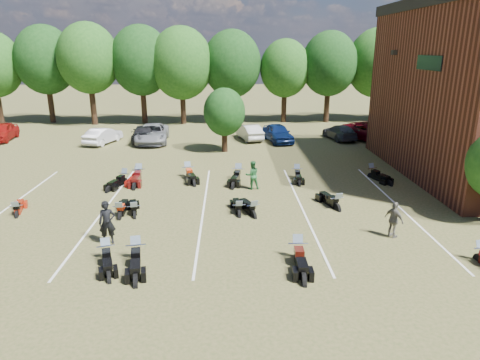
{
  "coord_description": "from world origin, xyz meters",
  "views": [
    {
      "loc": [
        -1.73,
        -17.28,
        7.8
      ],
      "look_at": [
        -1.13,
        4.0,
        1.2
      ],
      "focal_mm": 32.0,
      "sensor_mm": 36.0,
      "label": 1
    }
  ],
  "objects_px": {
    "car_0": "(2,132)",
    "person_green": "(252,175)",
    "person_black": "(107,223)",
    "car_4": "(278,133)",
    "motorcycle_14": "(139,180)",
    "motorcycle_3": "(137,261)",
    "motorcycle_7": "(17,216)",
    "person_grey": "(394,220)"
  },
  "relations": [
    {
      "from": "motorcycle_3",
      "to": "car_4",
      "type": "bearing_deg",
      "value": 59.74
    },
    {
      "from": "motorcycle_7",
      "to": "person_grey",
      "type": "bearing_deg",
      "value": 154.27
    },
    {
      "from": "motorcycle_3",
      "to": "motorcycle_7",
      "type": "xyz_separation_m",
      "value": [
        -6.69,
        4.67,
        0.0
      ]
    },
    {
      "from": "person_green",
      "to": "motorcycle_14",
      "type": "relative_size",
      "value": 0.67
    },
    {
      "from": "motorcycle_3",
      "to": "motorcycle_7",
      "type": "bearing_deg",
      "value": 134.92
    },
    {
      "from": "car_0",
      "to": "motorcycle_7",
      "type": "distance_m",
      "value": 20.43
    },
    {
      "from": "car_4",
      "to": "person_grey",
      "type": "height_order",
      "value": "person_grey"
    },
    {
      "from": "car_0",
      "to": "motorcycle_14",
      "type": "distance_m",
      "value": 18.77
    },
    {
      "from": "car_4",
      "to": "motorcycle_7",
      "type": "xyz_separation_m",
      "value": [
        -14.53,
        -16.8,
        -0.76
      ]
    },
    {
      "from": "person_black",
      "to": "car_4",
      "type": "bearing_deg",
      "value": 51.6
    },
    {
      "from": "car_4",
      "to": "car_0",
      "type": "bearing_deg",
      "value": 164.97
    },
    {
      "from": "car_0",
      "to": "motorcycle_3",
      "type": "distance_m",
      "value": 27.93
    },
    {
      "from": "car_4",
      "to": "motorcycle_3",
      "type": "relative_size",
      "value": 1.86
    },
    {
      "from": "car_0",
      "to": "person_grey",
      "type": "distance_m",
      "value": 33.99
    },
    {
      "from": "person_green",
      "to": "motorcycle_7",
      "type": "height_order",
      "value": "person_green"
    },
    {
      "from": "car_4",
      "to": "person_grey",
      "type": "bearing_deg",
      "value": -94.14
    },
    {
      "from": "car_0",
      "to": "person_black",
      "type": "height_order",
      "value": "person_black"
    },
    {
      "from": "person_green",
      "to": "motorcycle_7",
      "type": "bearing_deg",
      "value": 5.64
    },
    {
      "from": "motorcycle_7",
      "to": "motorcycle_14",
      "type": "xyz_separation_m",
      "value": [
        4.72,
        5.89,
        0.0
      ]
    },
    {
      "from": "car_4",
      "to": "person_green",
      "type": "xyz_separation_m",
      "value": [
        -2.94,
        -12.88,
        0.07
      ]
    },
    {
      "from": "person_grey",
      "to": "motorcycle_3",
      "type": "distance_m",
      "value": 10.77
    },
    {
      "from": "motorcycle_14",
      "to": "motorcycle_3",
      "type": "bearing_deg",
      "value": -81.51
    },
    {
      "from": "person_black",
      "to": "motorcycle_3",
      "type": "xyz_separation_m",
      "value": [
        1.47,
        -1.56,
        -0.93
      ]
    },
    {
      "from": "person_black",
      "to": "motorcycle_7",
      "type": "relative_size",
      "value": 0.92
    },
    {
      "from": "car_0",
      "to": "car_4",
      "type": "relative_size",
      "value": 1.0
    },
    {
      "from": "motorcycle_14",
      "to": "car_0",
      "type": "bearing_deg",
      "value": 137.57
    },
    {
      "from": "car_0",
      "to": "person_black",
      "type": "relative_size",
      "value": 2.42
    },
    {
      "from": "car_0",
      "to": "motorcycle_7",
      "type": "relative_size",
      "value": 2.22
    },
    {
      "from": "motorcycle_3",
      "to": "motorcycle_14",
      "type": "distance_m",
      "value": 10.73
    },
    {
      "from": "person_black",
      "to": "person_grey",
      "type": "height_order",
      "value": "person_black"
    },
    {
      "from": "car_0",
      "to": "person_green",
      "type": "xyz_separation_m",
      "value": [
        21.16,
        -14.11,
        0.07
      ]
    },
    {
      "from": "person_black",
      "to": "person_green",
      "type": "height_order",
      "value": "person_black"
    },
    {
      "from": "car_0",
      "to": "motorcycle_3",
      "type": "height_order",
      "value": "car_0"
    },
    {
      "from": "car_0",
      "to": "motorcycle_7",
      "type": "xyz_separation_m",
      "value": [
        9.58,
        -18.03,
        -0.76
      ]
    },
    {
      "from": "person_green",
      "to": "person_grey",
      "type": "height_order",
      "value": "person_green"
    },
    {
      "from": "motorcycle_3",
      "to": "motorcycle_14",
      "type": "height_order",
      "value": "motorcycle_14"
    },
    {
      "from": "car_0",
      "to": "person_green",
      "type": "height_order",
      "value": "person_green"
    },
    {
      "from": "person_green",
      "to": "motorcycle_14",
      "type": "height_order",
      "value": "person_green"
    },
    {
      "from": "person_black",
      "to": "motorcycle_14",
      "type": "relative_size",
      "value": 0.74
    },
    {
      "from": "motorcycle_7",
      "to": "person_black",
      "type": "bearing_deg",
      "value": 132.81
    },
    {
      "from": "person_green",
      "to": "car_4",
      "type": "bearing_deg",
      "value": -115.91
    },
    {
      "from": "motorcycle_7",
      "to": "motorcycle_14",
      "type": "distance_m",
      "value": 7.55
    }
  ]
}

